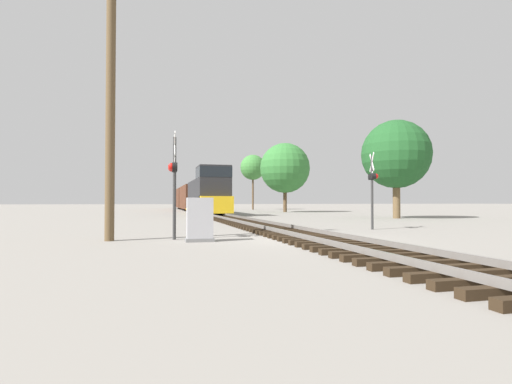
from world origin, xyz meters
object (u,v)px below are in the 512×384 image
Objects in this scene: crossing_signal_far at (373,181)px; tree_far_right at (396,154)px; freight_train at (193,197)px; tree_mid_background at (285,168)px; relay_cabinet at (200,220)px; utility_pole at (110,104)px; crossing_signal_near at (174,173)px; tree_deep_background at (253,167)px.

tree_far_right reaches higher than crossing_signal_far.
freight_train is at bearing 115.48° from tree_far_right.
tree_mid_background is (-2.70, 20.44, 0.49)m from tree_far_right.
relay_cabinet is 5.14m from utility_pole.
crossing_signal_near is 37.92m from tree_mid_background.
tree_deep_background reaches higher than tree_far_right.
tree_far_right is 0.86× the size of tree_deep_background.
utility_pole is 1.00× the size of tree_deep_background.
freight_train is 5.88× the size of tree_far_right.
tree_deep_background is at bearing 164.69° from crossing_signal_near.
relay_cabinet is (-3.90, -43.61, -1.24)m from freight_train.
tree_far_right is at bearing 40.21° from relay_cabinet.
crossing_signal_far is at bearing 23.31° from relay_cabinet.
tree_deep_background is at bearing 74.18° from relay_cabinet.
crossing_signal_near is 1.03× the size of crossing_signal_far.
utility_pole is 1.05× the size of tree_mid_background.
tree_mid_background is at bearing -37.05° from freight_train.
relay_cabinet is 0.19× the size of tree_far_right.
tree_mid_background is 17.09m from tree_deep_background.
tree_deep_background is (14.83, 52.33, 6.45)m from relay_cabinet.
relay_cabinet is at bearing -112.88° from tree_mid_background.
freight_train is at bearing 142.95° from tree_mid_background.
utility_pole is 1.17× the size of tree_far_right.
freight_train is at bearing 80.78° from utility_pole.
crossing_signal_far is 0.40× the size of tree_deep_background.
freight_train is at bearing 84.89° from relay_cabinet.
crossing_signal_near is at bearing -1.11° from utility_pole.
freight_train is at bearing 25.41° from crossing_signal_far.
tree_mid_background is (6.02, 31.48, 3.32)m from crossing_signal_far.
tree_mid_background reaches higher than crossing_signal_near.
freight_train is 5.02× the size of tree_deep_background.
tree_far_right is 0.90× the size of tree_mid_background.
tree_deep_background is at bearing 70.83° from utility_pole.
crossing_signal_far is 0.40× the size of utility_pole.
crossing_signal_far is at bearing -82.86° from freight_train.
utility_pole is (-2.18, 0.04, 2.38)m from crossing_signal_near.
crossing_signal_far is 14.35m from tree_far_right.
utility_pole is (-11.90, -2.81, 2.40)m from crossing_signal_far.
freight_train is 42.91m from crossing_signal_near.
crossing_signal_far is at bearing -96.99° from tree_deep_background.
crossing_signal_near is at bearing -114.62° from tree_mid_background.
relay_cabinet is at bearing -18.57° from utility_pole.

